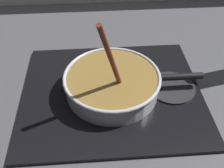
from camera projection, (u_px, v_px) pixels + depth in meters
ground at (63, 135)px, 0.76m from camera, size 2.40×1.60×0.04m
hob_plate at (112, 92)px, 0.85m from camera, size 0.56×0.48×0.01m
burner_ring at (112, 90)px, 0.84m from camera, size 0.16×0.16×0.01m
spare_burner at (172, 87)px, 0.86m from camera, size 0.15×0.15×0.01m
cooking_pan at (112, 83)px, 0.82m from camera, size 0.43×0.30×0.29m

